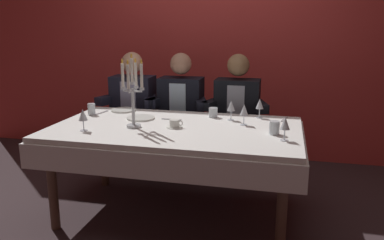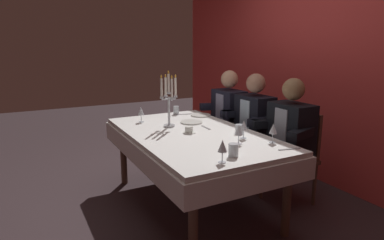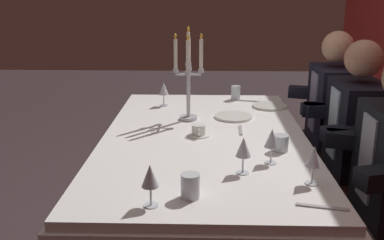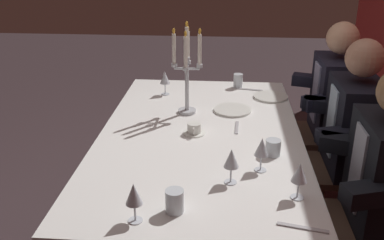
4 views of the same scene
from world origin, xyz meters
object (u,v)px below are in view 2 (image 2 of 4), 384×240
Objects in this scene: wine_glass_3 at (244,126)px; water_tumbler_2 at (176,110)px; coffee_cup_0 at (189,130)px; dinner_plate_0 at (201,115)px; wine_glass_1 at (141,111)px; seated_diner_0 at (229,111)px; wine_glass_2 at (222,146)px; dining_table at (192,145)px; water_tumbler_0 at (233,150)px; water_tumbler_1 at (239,129)px; wine_glass_0 at (273,129)px; seated_diner_2 at (291,131)px; wine_glass_4 at (239,130)px; seated_diner_1 at (255,119)px; dinner_plate_1 at (191,122)px; candelabra at (169,101)px.

wine_glass_3 is 1.21m from water_tumbler_2.
wine_glass_3 is 1.24× the size of coffee_cup_0.
wine_glass_1 is (-0.01, -0.72, 0.11)m from dinner_plate_0.
wine_glass_2 is at bearing -35.52° from seated_diner_0.
water_tumbler_0 reaches higher than dining_table.
water_tumbler_1 is (-0.59, 0.57, -0.08)m from wine_glass_2.
dining_table is 11.83× the size of wine_glass_0.
seated_diner_2 reaches higher than water_tumbler_2.
wine_glass_4 reaches higher than water_tumbler_0.
water_tumbler_2 is (-0.20, -0.22, 0.04)m from dinner_plate_0.
seated_diner_2 is (-0.38, 0.94, -0.05)m from water_tumbler_0.
wine_glass_0 is at bearing 108.35° from wine_glass_2.
wine_glass_0 is 1.45m from water_tumbler_2.
wine_glass_3 is 0.13× the size of seated_diner_0.
wine_glass_1 is at bearing -158.60° from coffee_cup_0.
dinner_plate_0 reaches higher than dining_table.
wine_glass_0 is at bearing 36.02° from dining_table.
wine_glass_0 is 1.43m from wine_glass_1.
water_tumbler_0 is at bearing -33.04° from seated_diner_0.
wine_glass_4 reaches higher than water_tumbler_1.
wine_glass_4 reaches higher than dinner_plate_0.
water_tumbler_2 is at bearing 177.66° from wine_glass_4.
wine_glass_1 and wine_glass_3 have the same top height.
seated_diner_2 reaches higher than wine_glass_0.
dinner_plate_0 is 1.40× the size of wine_glass_2.
seated_diner_1 is (-0.19, 0.89, 0.11)m from dining_table.
wine_glass_2 is (1.45, 0.08, 0.00)m from wine_glass_1.
dinner_plate_1 is at bearing -103.07° from seated_diner_1.
dining_table is at bearing 175.99° from water_tumbler_0.
seated_diner_0 is at bearing 115.81° from dinner_plate_1.
seated_diner_1 is at bearing 150.96° from wine_glass_0.
coffee_cup_0 is at bearing -158.66° from wine_glass_4.
wine_glass_2 is 0.83m from water_tumbler_1.
dinner_plate_0 is 0.77m from coffee_cup_0.
wine_glass_2 is 1.70× the size of water_tumbler_0.
candelabra is 0.87m from wine_glass_4.
water_tumbler_2 is at bearing -150.82° from seated_diner_2.
wine_glass_4 is at bearing 21.37° from wine_glass_1.
wine_glass_1 is 1.54m from seated_diner_2.
seated_diner_0 reaches higher than water_tumbler_0.
wine_glass_3 is 0.19m from water_tumbler_1.
water_tumbler_1 is 0.07× the size of seated_diner_0.
water_tumbler_0 is at bearing -4.01° from dining_table.
dinner_plate_0 is 1.16m from wine_glass_4.
water_tumbler_1 is at bearing 140.64° from water_tumbler_0.
wine_glass_2 is at bearing -13.40° from dining_table.
water_tumbler_1 is at bearing -4.27° from dinner_plate_0.
dinner_plate_1 is 1.42× the size of wine_glass_2.
dinner_plate_1 is 1.13m from water_tumbler_0.
wine_glass_1 is 0.54m from water_tumbler_2.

